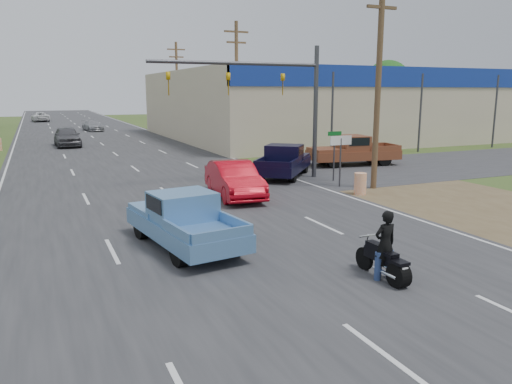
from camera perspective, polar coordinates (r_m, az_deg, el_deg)
name	(u,v)px	position (r m, az deg, el deg)	size (l,w,h in m)	color
ground	(384,355)	(9.65, 14.40, -17.59)	(200.00, 200.00, 0.00)	#3A5020
main_road	(102,144)	(47.08, -17.19, 5.25)	(15.00, 180.00, 0.02)	#2D2D30
cross_road	(157,185)	(25.55, -11.24, 0.76)	(120.00, 10.00, 0.02)	#2D2D30
dirt_verge	(442,197)	(23.74, 20.51, -0.56)	(8.00, 18.00, 0.01)	brown
big_box_store	(392,104)	(59.66, 15.23, 9.73)	(50.00, 28.10, 6.60)	#B7A88C
utility_pole_1	(379,77)	(24.58, 13.83, 12.69)	(2.00, 0.28, 10.00)	#4C3823
utility_pole_2	(237,83)	(40.39, -2.23, 12.36)	(2.00, 0.28, 10.00)	#4C3823
utility_pole_3	(177,85)	(57.51, -9.00, 11.93)	(2.00, 0.28, 10.00)	#4C3823
tree_3	(387,83)	(97.51, 14.79, 11.93)	(8.40, 8.40, 10.40)	#422D19
tree_5	(215,86)	(107.54, -4.69, 12.01)	(7.98, 7.98, 9.88)	#422D19
barrel_0	(360,184)	(23.24, 11.83, 0.92)	(0.56, 0.56, 1.00)	orange
barrel_1	(284,160)	(30.63, 3.19, 3.63)	(0.56, 0.56, 1.00)	orange
lane_sign	(341,149)	(24.78, 9.65, 4.92)	(1.20, 0.08, 2.52)	#3F3F44
street_name_sign	(334,151)	(26.39, 8.93, 4.69)	(0.80, 0.08, 2.61)	#3F3F44
signal_mast	(271,88)	(26.08, 1.69, 11.78)	(9.12, 0.40, 7.00)	#3F3F44
red_convertible	(234,180)	(22.12, -2.51, 1.40)	(1.67, 4.79, 1.58)	#BA0816
motorcycle	(385,263)	(12.90, 14.55, -7.89)	(0.60, 1.96, 1.00)	black
rider	(385,248)	(12.81, 14.52, -6.17)	(0.61, 0.40, 1.68)	black
blue_pickup	(183,219)	(15.25, -8.39, -3.07)	(2.64, 5.28, 1.68)	black
navy_pickup	(284,161)	(27.64, 3.25, 3.61)	(5.00, 5.39, 1.77)	black
brown_pickup	(351,150)	(32.47, 10.84, 4.71)	(5.99, 3.00, 1.90)	black
distant_car_grey	(67,137)	(45.98, -20.78, 5.94)	(2.01, 4.98, 1.70)	#504F54
distant_car_silver	(93,126)	(63.41, -18.15, 7.21)	(1.77, 4.36, 1.26)	#9A9B9E
distant_car_white	(40,117)	(86.45, -23.44, 7.87)	(2.41, 5.22, 1.45)	silver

